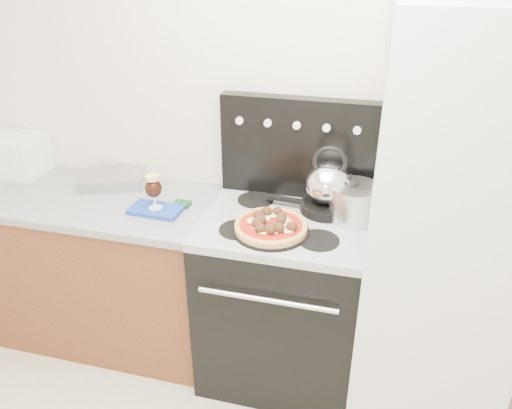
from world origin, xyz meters
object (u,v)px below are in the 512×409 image
(base_cabinet, at_px, (92,268))
(stock_pot, at_px, (354,204))
(tea_kettle, at_px, (328,180))
(pizza_pan, at_px, (271,230))
(pizza, at_px, (271,225))
(fridge, at_px, (444,236))
(beer_glass, at_px, (154,192))
(stove_body, at_px, (282,301))
(skillet, at_px, (326,207))
(oven_mitt, at_px, (156,210))
(toaster_oven, at_px, (13,154))

(base_cabinet, distance_m, stock_pot, 1.52)
(base_cabinet, relative_size, tea_kettle, 6.07)
(pizza_pan, xyz_separation_m, pizza, (0.00, 0.00, 0.03))
(fridge, relative_size, beer_glass, 10.76)
(stove_body, xyz_separation_m, beer_glass, (-0.63, -0.05, 0.57))
(base_cabinet, relative_size, pizza, 4.48)
(stove_body, distance_m, tea_kettle, 0.68)
(pizza, distance_m, skillet, 0.33)
(oven_mitt, height_order, pizza_pan, pizza_pan)
(pizza_pan, distance_m, skillet, 0.33)
(stove_body, bearing_deg, toaster_oven, 173.15)
(pizza, distance_m, stock_pot, 0.40)
(beer_glass, bearing_deg, stove_body, 4.74)
(fridge, relative_size, pizza_pan, 5.53)
(pizza, bearing_deg, stock_pot, 30.80)
(skillet, bearing_deg, stove_body, -144.21)
(pizza, bearing_deg, skillet, 49.68)
(toaster_oven, xyz_separation_m, skillet, (1.78, -0.07, -0.07))
(fridge, distance_m, pizza, 0.74)
(stove_body, bearing_deg, pizza, -106.91)
(tea_kettle, bearing_deg, fridge, -29.64)
(fridge, bearing_deg, toaster_oven, 174.60)
(pizza_pan, bearing_deg, skillet, 49.68)
(fridge, distance_m, skillet, 0.55)
(base_cabinet, height_order, stock_pot, stock_pot)
(beer_glass, xyz_separation_m, tea_kettle, (0.80, 0.18, 0.07))
(base_cabinet, distance_m, tea_kettle, 1.44)
(pizza, relative_size, tea_kettle, 1.36)
(base_cabinet, bearing_deg, stock_pot, 2.19)
(toaster_oven, bearing_deg, stock_pot, -4.17)
(fridge, bearing_deg, beer_glass, -178.83)
(base_cabinet, bearing_deg, beer_glass, -9.21)
(pizza_pan, height_order, pizza, pizza)
(base_cabinet, bearing_deg, tea_kettle, 4.55)
(beer_glass, height_order, skillet, beer_glass)
(toaster_oven, relative_size, pizza_pan, 0.99)
(fridge, bearing_deg, stock_pot, 165.28)
(stove_body, xyz_separation_m, oven_mitt, (-0.63, -0.05, 0.47))
(stock_pot, bearing_deg, pizza, -149.20)
(toaster_oven, distance_m, pizza_pan, 1.60)
(fridge, relative_size, oven_mitt, 7.60)
(beer_glass, bearing_deg, tea_kettle, 12.54)
(base_cabinet, bearing_deg, pizza, -8.02)
(pizza_pan, bearing_deg, fridge, 7.75)
(toaster_oven, relative_size, oven_mitt, 1.36)
(oven_mitt, distance_m, pizza, 0.60)
(base_cabinet, bearing_deg, fridge, -1.59)
(toaster_oven, bearing_deg, base_cabinet, -19.37)
(toaster_oven, height_order, stock_pot, toaster_oven)
(oven_mitt, bearing_deg, skillet, 12.54)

